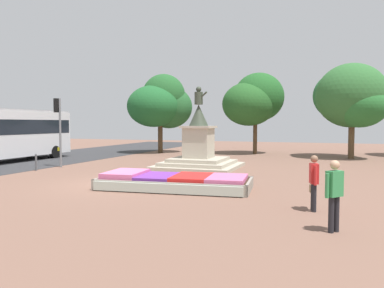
% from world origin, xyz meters
% --- Properties ---
extents(ground_plane, '(74.90, 74.90, 0.00)m').
position_xyz_m(ground_plane, '(0.00, 0.00, 0.00)').
color(ground_plane, brown).
extents(flower_planter, '(6.11, 3.09, 0.61)m').
position_xyz_m(flower_planter, '(2.84, -0.10, 0.26)').
color(flower_planter, '#38281C').
rests_on(flower_planter, ground_plane).
extents(statue_monument, '(4.48, 4.48, 4.62)m').
position_xyz_m(statue_monument, '(1.59, 6.67, 0.95)').
color(statue_monument, '#B4AA96').
rests_on(statue_monument, ground_plane).
extents(traffic_light_mid_block, '(0.41, 0.29, 3.97)m').
position_xyz_m(traffic_light_mid_block, '(-6.09, 4.21, 2.72)').
color(traffic_light_mid_block, slate).
rests_on(traffic_light_mid_block, ground_plane).
extents(city_bus, '(2.71, 9.75, 3.44)m').
position_xyz_m(city_bus, '(-11.26, 5.50, 1.97)').
color(city_bus, silver).
rests_on(city_bus, ground_plane).
extents(pedestrian_with_handbag, '(0.29, 0.72, 1.63)m').
position_xyz_m(pedestrian_with_handbag, '(8.10, -2.19, 0.91)').
color(pedestrian_with_handbag, black).
rests_on(pedestrian_with_handbag, ground_plane).
extents(pedestrian_crossing_plaza, '(0.42, 0.45, 1.69)m').
position_xyz_m(pedestrian_crossing_plaza, '(8.62, -4.24, 0.98)').
color(pedestrian_crossing_plaza, black).
rests_on(pedestrian_crossing_plaza, ground_plane).
extents(kerb_bollard_mid_b, '(0.12, 0.12, 0.91)m').
position_xyz_m(kerb_bollard_mid_b, '(-6.20, 2.48, 0.47)').
color(kerb_bollard_mid_b, '#4C5156').
rests_on(kerb_bollard_mid_b, ground_plane).
extents(park_tree_far_left, '(5.12, 5.76, 6.81)m').
position_xyz_m(park_tree_far_left, '(10.07, 15.94, 4.40)').
color(park_tree_far_left, brown).
rests_on(park_tree_far_left, ground_plane).
extents(park_tree_behind_statue, '(5.22, 5.16, 6.75)m').
position_xyz_m(park_tree_behind_statue, '(-4.95, 15.97, 4.21)').
color(park_tree_behind_statue, '#4C3823').
rests_on(park_tree_behind_statue, ground_plane).
extents(park_tree_far_right, '(4.99, 4.97, 6.72)m').
position_xyz_m(park_tree_far_right, '(2.72, 17.56, 4.40)').
color(park_tree_far_right, '#4C3823').
rests_on(park_tree_far_right, ground_plane).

